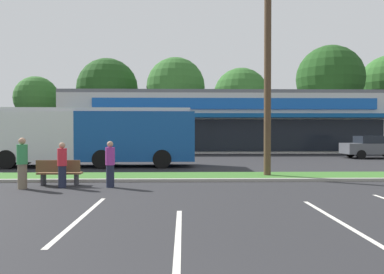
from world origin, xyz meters
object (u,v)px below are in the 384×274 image
at_px(city_bus, 90,135).
at_px(pedestrian_by_pole, 22,163).
at_px(car_0, 374,147).
at_px(bus_stop_bench, 59,172).
at_px(pedestrian_far, 110,164).
at_px(utility_pole, 265,42).
at_px(pedestrian_mid, 62,165).

relative_size(city_bus, pedestrian_by_pole, 6.57).
height_order(city_bus, car_0, city_bus).
distance_m(bus_stop_bench, pedestrian_far, 2.04).
xyz_separation_m(city_bus, pedestrian_far, (2.62, -7.72, -0.93)).
bearing_deg(pedestrian_by_pole, utility_pole, -115.55).
xyz_separation_m(car_0, pedestrian_by_pole, (-19.43, -13.75, 0.08)).
distance_m(bus_stop_bench, pedestrian_mid, 0.66).
relative_size(bus_stop_bench, car_0, 0.36).
relative_size(bus_stop_bench, pedestrian_mid, 0.99).
height_order(car_0, pedestrian_by_pole, pedestrian_by_pole).
distance_m(pedestrian_by_pole, pedestrian_far, 3.01).
bearing_deg(bus_stop_bench, pedestrian_by_pole, 35.98).
height_order(bus_stop_bench, pedestrian_far, pedestrian_far).
bearing_deg(pedestrian_far, pedestrian_by_pole, -54.12).
bearing_deg(bus_stop_bench, pedestrian_mid, 118.08).
relative_size(utility_pole, car_0, 2.46).
bearing_deg(city_bus, pedestrian_by_pole, 86.22).
bearing_deg(city_bus, pedestrian_far, 107.62).
xyz_separation_m(utility_pole, bus_stop_bench, (-8.05, -2.09, -5.31)).
xyz_separation_m(utility_pole, pedestrian_far, (-6.09, -2.55, -4.98)).
xyz_separation_m(bus_stop_bench, car_0, (18.40, 13.01, 0.31)).
bearing_deg(pedestrian_far, city_bus, -130.77).
relative_size(car_0, pedestrian_by_pole, 2.48).
distance_m(utility_pole, city_bus, 10.90).
distance_m(city_bus, pedestrian_far, 8.21).
relative_size(pedestrian_mid, pedestrian_far, 0.97).
distance_m(city_bus, car_0, 19.93).
xyz_separation_m(bus_stop_bench, pedestrian_far, (1.96, -0.47, 0.33)).
bearing_deg(pedestrian_far, utility_pole, 143.23).
xyz_separation_m(city_bus, bus_stop_bench, (0.66, -7.26, -1.26)).
distance_m(city_bus, pedestrian_mid, 7.88).
bearing_deg(city_bus, pedestrian_mid, 95.73).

